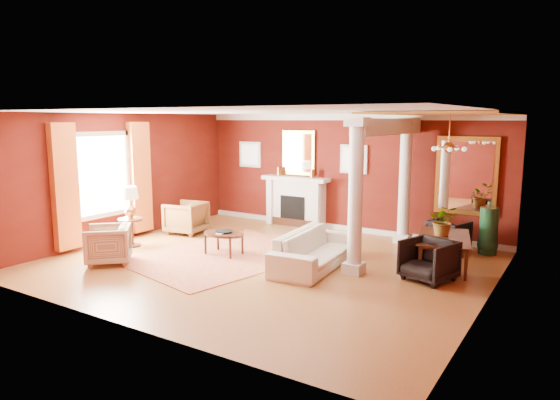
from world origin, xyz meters
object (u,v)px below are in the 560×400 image
Objects in this scene: armchair_leopard at (186,216)px; armchair_stripe at (108,243)px; side_table at (130,207)px; coffee_table at (224,235)px; sofa at (315,243)px; dining_table at (445,243)px.

armchair_leopard reaches higher than armchair_stripe.
coffee_table is at bearing 13.93° from side_table.
armchair_leopard reaches higher than coffee_table.
sofa is 2.00m from coffee_table.
dining_table reaches higher than coffee_table.
sofa is at bearing 10.73° from side_table.
armchair_stripe is 0.89× the size of coffee_table.
coffee_table is 4.35m from dining_table.
dining_table reaches higher than armchair_stripe.
sofa is at bearing 70.04° from armchair_leopard.
armchair_stripe is at bearing 114.28° from sofa.
dining_table is at bearing 85.90° from armchair_leopard.
dining_table is (6.07, 0.50, 0.03)m from armchair_leopard.
sofa is 4.06m from armchair_leopard.
side_table reaches higher than dining_table.
side_table is (-4.15, -0.79, 0.42)m from sofa.
sofa is 4.24m from side_table.
sofa is 2.45m from dining_table.
armchair_leopard is 2.77m from armchair_stripe.
armchair_leopard is 2.25m from coffee_table.
armchair_leopard is at bearing 84.10° from side_table.
coffee_table is (2.00, -1.04, -0.01)m from armchair_leopard.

